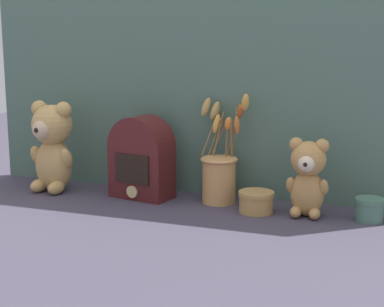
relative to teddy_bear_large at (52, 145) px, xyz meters
The scene contains 8 objects.
ground_plane 0.52m from the teddy_bear_large, ahead, with size 4.00×4.00×0.00m, color #3D3847.
backdrop_wall 0.56m from the teddy_bear_large, 16.60° to the left, with size 1.54×0.02×0.77m.
teddy_bear_large is the anchor object (origin of this frame).
teddy_bear_medium 0.84m from the teddy_bear_large, ahead, with size 0.12×0.12×0.23m.
flower_vase 0.57m from the teddy_bear_large, ahead, with size 0.18×0.14×0.34m.
vintage_radio 0.31m from the teddy_bear_large, ahead, with size 0.21×0.14×0.26m.
decorative_tin_tall 1.02m from the teddy_bear_large, ahead, with size 0.08×0.08×0.07m.
decorative_tin_short 0.71m from the teddy_bear_large, ahead, with size 0.11×0.11×0.06m.
Camera 1 is at (0.59, -1.62, 0.50)m, focal length 55.00 mm.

